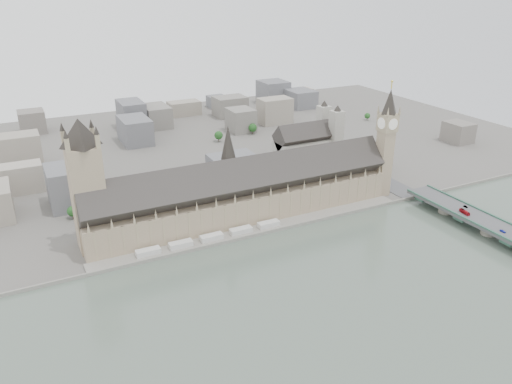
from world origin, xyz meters
name	(u,v)px	position (x,y,z in m)	size (l,w,h in m)	color
ground	(254,227)	(0.00, 0.00, 0.00)	(900.00, 900.00, 0.00)	#595651
river_thames	(387,350)	(0.00, -165.00, 0.00)	(600.00, 600.00, 0.00)	#4C5A4E
embankment_wall	(262,233)	(0.00, -15.00, 1.50)	(600.00, 1.50, 3.00)	gray
river_terrace	(258,230)	(0.00, -7.50, 1.00)	(270.00, 15.00, 2.00)	gray
terrace_tents	(212,237)	(-40.00, -7.00, 4.00)	(118.00, 7.00, 4.00)	silver
palace_of_westminster	(243,194)	(0.00, 19.70, 22.71)	(265.00, 40.73, 55.44)	gray
elizabeth_tower	(386,135)	(138.00, 8.00, 58.09)	(17.00, 17.00, 107.50)	gray
victoria_tower	(86,179)	(-122.00, 26.00, 55.20)	(30.00, 30.00, 100.00)	gray
central_tower	(228,153)	(-10.00, 26.00, 57.92)	(13.00, 13.00, 48.00)	gray
westminster_bridge	(481,225)	(162.00, -87.50, 5.12)	(25.00, 325.00, 10.25)	#474749
westminster_abbey	(308,148)	(110.92, 95.00, 25.08)	(68.00, 36.00, 64.00)	#ABA59A
city_skyline_inland	(164,131)	(0.00, 245.00, 19.00)	(720.00, 360.00, 38.00)	gray
park_trees	(214,195)	(-10.00, 60.00, 7.50)	(110.00, 30.00, 15.00)	#194217
red_bus_north	(465,212)	(157.11, -73.36, 11.73)	(2.48, 10.62, 2.96)	#A8131B
car_blue	(503,231)	(157.44, -110.03, 11.05)	(1.90, 4.71, 1.61)	#1926A6
car_silver	(466,207)	(167.73, -64.98, 10.90)	(1.38, 3.95, 1.30)	gray
car_approach	(376,165)	(167.12, 50.48, 10.88)	(1.77, 4.37, 1.27)	gray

